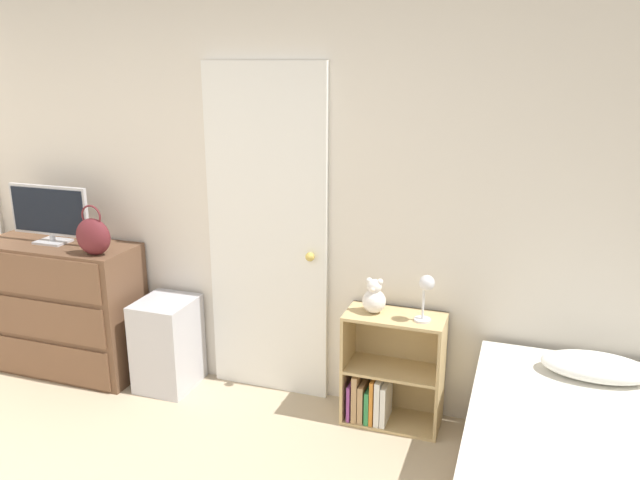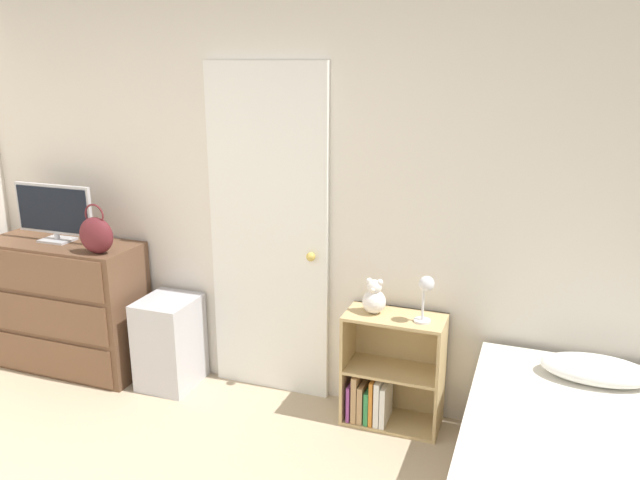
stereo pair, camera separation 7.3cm
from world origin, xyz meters
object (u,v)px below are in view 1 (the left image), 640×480
storage_bin (168,343)px  desk_lamp (426,289)px  bookshelf (386,378)px  dresser (64,308)px  handbag (93,236)px  tv (49,213)px  teddy_bear (374,298)px

storage_bin → desk_lamp: (1.67, 0.01, 0.58)m
bookshelf → dresser: bearing=-178.0°
bookshelf → handbag: bearing=-174.1°
dresser → tv: 0.66m
desk_lamp → dresser: bearing=-179.1°
storage_bin → desk_lamp: size_ratio=2.19×
desk_lamp → bookshelf: bearing=168.9°
tv → desk_lamp: (2.50, 0.02, -0.23)m
handbag → dresser: bearing=164.5°
dresser → handbag: (0.40, -0.11, 0.58)m
dresser → storage_bin: size_ratio=1.81×
dresser → storage_bin: 0.81m
dresser → teddy_bear: size_ratio=5.18×
handbag → desk_lamp: size_ratio=1.17×
tv → handbag: bearing=-16.5°
storage_bin → dresser: bearing=-178.2°
bookshelf → teddy_bear: teddy_bear is taller
bookshelf → desk_lamp: bearing=-11.1°
storage_bin → bookshelf: bearing=2.1°
dresser → handbag: bearing=-15.5°
tv → storage_bin: bearing=0.4°
handbag → teddy_bear: size_ratio=1.54×
storage_bin → teddy_bear: teddy_bear is taller
dresser → bookshelf: 2.25m
tv → storage_bin: (0.83, 0.01, -0.82)m
tv → storage_bin: 1.17m
tv → storage_bin: tv is taller
dresser → bookshelf: dresser is taller
dresser → bookshelf: bearing=2.0°
teddy_bear → tv: bearing=-178.5°
bookshelf → desk_lamp: 0.64m
dresser → desk_lamp: bearing=0.9°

